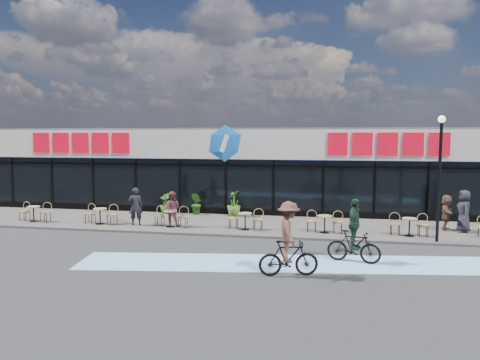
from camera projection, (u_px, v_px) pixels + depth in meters
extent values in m
plane|color=#28282B|center=(187.00, 247.00, 17.70)|extent=(120.00, 120.00, 0.00)
cube|color=#554F4B|center=(215.00, 224.00, 22.10)|extent=(44.00, 5.00, 0.10)
cube|color=#7DB8ED|center=(289.00, 263.00, 15.49)|extent=(14.17, 4.13, 0.01)
cube|color=black|center=(237.00, 182.00, 27.33)|extent=(30.00, 6.00, 3.00)
cube|color=silver|center=(237.00, 143.00, 26.97)|extent=(30.60, 6.30, 1.50)
cube|color=#47474C|center=(237.00, 129.00, 27.04)|extent=(30.60, 6.30, 0.10)
cube|color=navy|center=(226.00, 158.00, 24.21)|extent=(30.60, 0.08, 0.18)
cube|color=black|center=(226.00, 165.00, 24.26)|extent=(30.00, 0.06, 0.08)
cube|color=black|center=(226.00, 212.00, 24.51)|extent=(30.00, 0.10, 0.40)
cube|color=#B8061A|center=(81.00, 143.00, 25.36)|extent=(5.63, 0.18, 1.10)
cube|color=#B8061A|center=(388.00, 144.00, 22.41)|extent=(5.63, 0.18, 1.10)
ellipsoid|color=blue|center=(225.00, 143.00, 23.88)|extent=(1.90, 0.24, 1.90)
cylinder|color=black|center=(12.00, 183.00, 26.68)|extent=(0.10, 0.10, 3.00)
cylinder|color=black|center=(52.00, 184.00, 26.22)|extent=(0.10, 0.10, 3.00)
cylinder|color=black|center=(93.00, 185.00, 25.75)|extent=(0.10, 0.10, 3.00)
cylinder|color=black|center=(136.00, 186.00, 25.29)|extent=(0.10, 0.10, 3.00)
cylinder|color=black|center=(180.00, 186.00, 24.83)|extent=(0.10, 0.10, 3.00)
cylinder|color=black|center=(226.00, 187.00, 24.37)|extent=(0.10, 0.10, 3.00)
cylinder|color=black|center=(274.00, 189.00, 23.91)|extent=(0.10, 0.10, 3.00)
cylinder|color=black|center=(323.00, 190.00, 23.45)|extent=(0.10, 0.10, 3.00)
cylinder|color=black|center=(375.00, 191.00, 22.99)|extent=(0.10, 0.10, 3.00)
cylinder|color=black|center=(429.00, 192.00, 22.52)|extent=(0.10, 0.10, 3.00)
cylinder|color=black|center=(439.00, 182.00, 17.97)|extent=(0.12, 0.12, 4.64)
sphere|color=#FFF2CC|center=(442.00, 119.00, 17.74)|extent=(0.28, 0.28, 0.28)
cylinder|color=tan|center=(33.00, 207.00, 22.30)|extent=(0.60, 0.60, 0.04)
cylinder|color=black|center=(34.00, 214.00, 22.34)|extent=(0.06, 0.06, 0.70)
cylinder|color=black|center=(34.00, 221.00, 22.37)|extent=(0.40, 0.40, 0.02)
cylinder|color=tan|center=(100.00, 209.00, 21.67)|extent=(0.60, 0.60, 0.04)
cylinder|color=black|center=(100.00, 216.00, 21.70)|extent=(0.06, 0.06, 0.70)
cylinder|color=black|center=(100.00, 224.00, 21.74)|extent=(0.40, 0.40, 0.02)
cylinder|color=tan|center=(170.00, 211.00, 21.04)|extent=(0.60, 0.60, 0.04)
cylinder|color=black|center=(170.00, 219.00, 21.07)|extent=(0.06, 0.06, 0.70)
cylinder|color=black|center=(171.00, 227.00, 21.11)|extent=(0.40, 0.40, 0.02)
cylinder|color=tan|center=(245.00, 213.00, 20.41)|extent=(0.60, 0.60, 0.04)
cylinder|color=black|center=(245.00, 221.00, 20.44)|extent=(0.06, 0.06, 0.70)
cylinder|color=black|center=(245.00, 229.00, 20.48)|extent=(0.40, 0.40, 0.02)
cylinder|color=tan|center=(325.00, 216.00, 19.77)|extent=(0.60, 0.60, 0.04)
cylinder|color=black|center=(325.00, 224.00, 19.81)|extent=(0.06, 0.06, 0.70)
cylinder|color=black|center=(324.00, 232.00, 19.84)|extent=(0.40, 0.40, 0.02)
cylinder|color=tan|center=(410.00, 219.00, 19.14)|extent=(0.60, 0.60, 0.04)
cylinder|color=black|center=(409.00, 227.00, 19.18)|extent=(0.06, 0.06, 0.70)
cylinder|color=black|center=(409.00, 236.00, 19.21)|extent=(0.40, 0.40, 0.02)
imported|color=#39691E|center=(165.00, 203.00, 24.76)|extent=(0.69, 0.69, 1.04)
imported|color=#285618|center=(197.00, 204.00, 24.26)|extent=(0.79, 0.81, 1.14)
imported|color=#36671D|center=(234.00, 203.00, 23.86)|extent=(0.82, 0.82, 1.30)
imported|color=black|center=(136.00, 206.00, 21.46)|extent=(0.74, 0.60, 1.74)
imported|color=brown|center=(172.00, 209.00, 21.12)|extent=(0.84, 0.69, 1.61)
imported|color=#212129|center=(464.00, 211.00, 19.89)|extent=(0.60, 0.90, 1.81)
imported|color=brown|center=(447.00, 212.00, 20.36)|extent=(0.73, 1.50, 1.55)
imported|color=black|center=(289.00, 258.00, 14.07)|extent=(1.89, 0.96, 1.09)
imported|color=brown|center=(289.00, 232.00, 13.99)|extent=(0.95, 1.31, 1.82)
imported|color=black|center=(354.00, 247.00, 15.56)|extent=(1.86, 0.93, 1.08)
imported|color=#192E21|center=(354.00, 224.00, 15.48)|extent=(0.65, 1.07, 1.70)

